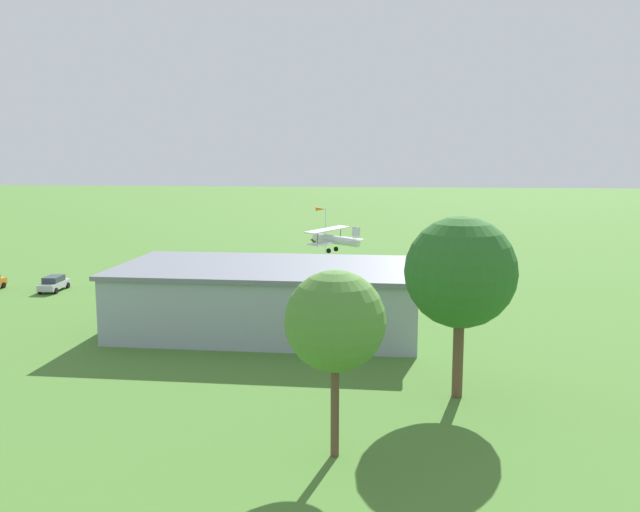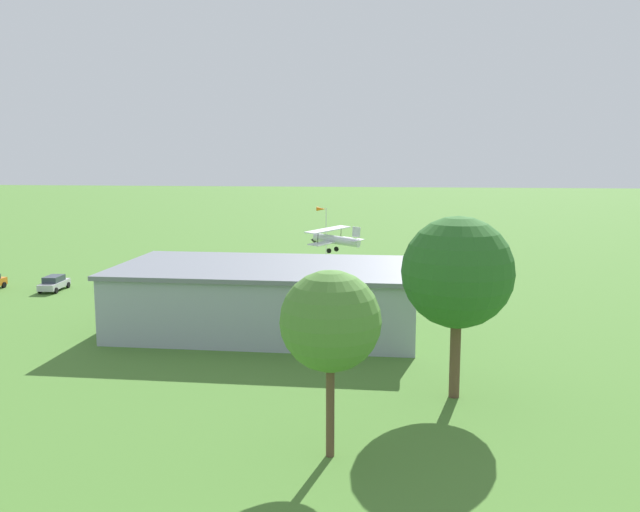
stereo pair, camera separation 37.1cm
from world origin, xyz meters
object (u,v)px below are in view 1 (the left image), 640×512
car_white (239,284)px  person_at_fence_line (364,282)px  person_by_parked_cars (394,279)px  car_yellow (180,284)px  car_silver (54,283)px  person_walking_on_apron (211,283)px  person_beside_truck (377,293)px  car_black (124,281)px  biplane (334,239)px  windsock (321,213)px  person_crossing_taxiway (357,288)px  tree_near_perimeter_road (461,273)px  car_grey (403,289)px  hangar (270,298)px  tree_by_windsock (335,322)px

car_white → person_at_fence_line: person_at_fence_line is taller
car_white → person_by_parked_cars: bearing=-164.2°
car_yellow → car_silver: size_ratio=0.96×
person_walking_on_apron → person_at_fence_line: person_at_fence_line is taller
person_at_fence_line → person_beside_truck: bearing=105.4°
person_beside_truck → car_black: bearing=-7.9°
biplane → car_silver: bearing=34.4°
car_white → biplane: bearing=-115.5°
car_silver → person_at_fence_line: bearing=-172.8°
car_white → car_black: 12.92m
car_white → windsock: windsock is taller
biplane → person_walking_on_apron: bearing=56.4°
person_beside_truck → person_crossing_taxiway: size_ratio=1.03×
person_by_parked_cars → person_at_fence_line: size_ratio=0.98×
car_white → tree_near_perimeter_road: tree_near_perimeter_road is taller
car_grey → windsock: size_ratio=0.59×
person_crossing_taxiway → windsock: (6.59, -27.01, 5.31)m
person_walking_on_apron → person_crossing_taxiway: bearing=176.4°
car_white → person_walking_on_apron: person_walking_on_apron is taller
car_white → person_at_fence_line: bearing=-168.8°
car_white → tree_near_perimeter_road: size_ratio=0.40×
biplane → car_silver: size_ratio=2.03×
hangar → person_by_parked_cars: hangar is taller
person_beside_truck → windsock: size_ratio=0.24×
car_yellow → person_at_fence_line: person_at_fence_line is taller
car_white → tree_by_windsock: size_ratio=0.48×
car_black → person_beside_truck: bearing=172.1°
car_silver → person_crossing_taxiway: bearing=-178.4°
car_yellow → person_crossing_taxiway: 18.78m
car_white → car_silver: 19.84m
car_black → person_crossing_taxiway: 25.45m
hangar → car_yellow: size_ratio=5.70×
person_walking_on_apron → windsock: (-9.04, -26.04, 5.32)m
car_white → tree_by_windsock: tree_by_windsock is taller
car_black → car_grey: bearing=177.0°
tree_near_perimeter_road → car_grey: bearing=-84.2°
biplane → car_white: biplane is taller
car_white → windsock: 27.48m
tree_near_perimeter_road → biplane: bearing=-76.1°
hangar → car_black: (18.94, -15.55, -1.91)m
car_white → car_silver: bearing=4.6°
person_crossing_taxiway → tree_near_perimeter_road: bearing=104.9°
person_beside_truck → person_at_fence_line: 6.07m
tree_by_windsock → windsock: (7.54, -64.41, -0.57)m
car_black → windsock: 32.34m
biplane → tree_near_perimeter_road: size_ratio=0.84×
person_by_parked_cars → person_at_fence_line: bearing=31.9°
car_black → person_crossing_taxiway: size_ratio=2.89×
person_walking_on_apron → tree_by_windsock: bearing=113.4°
person_crossing_taxiway → person_beside_truck: bearing=129.6°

